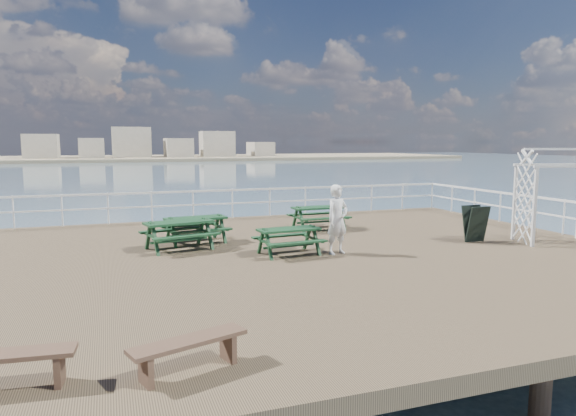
{
  "coord_description": "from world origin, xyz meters",
  "views": [
    {
      "loc": [
        -4.38,
        -11.94,
        2.85
      ],
      "look_at": [
        0.11,
        0.84,
        1.1
      ],
      "focal_mm": 32.0,
      "sensor_mm": 36.0,
      "label": 1
    }
  ],
  "objects_px": {
    "picnic_table_c": "(319,213)",
    "flat_bench_near": "(189,347)",
    "picnic_table_b": "(196,224)",
    "flat_bench_far": "(5,362)",
    "picnic_table_a": "(179,229)",
    "picnic_table_d": "(289,235)",
    "person": "(337,219)",
    "trellis_arbor": "(558,201)"
  },
  "relations": [
    {
      "from": "picnic_table_c",
      "to": "flat_bench_near",
      "type": "bearing_deg",
      "value": -123.16
    },
    {
      "from": "picnic_table_b",
      "to": "flat_bench_far",
      "type": "bearing_deg",
      "value": -121.32
    },
    {
      "from": "picnic_table_a",
      "to": "picnic_table_d",
      "type": "xyz_separation_m",
      "value": [
        2.55,
        -1.56,
        -0.06
      ]
    },
    {
      "from": "picnic_table_d",
      "to": "flat_bench_far",
      "type": "xyz_separation_m",
      "value": [
        -5.48,
        -5.7,
        -0.16
      ]
    },
    {
      "from": "picnic_table_c",
      "to": "picnic_table_b",
      "type": "bearing_deg",
      "value": -168.95
    },
    {
      "from": "picnic_table_c",
      "to": "flat_bench_far",
      "type": "height_order",
      "value": "picnic_table_c"
    },
    {
      "from": "picnic_table_d",
      "to": "person",
      "type": "xyz_separation_m",
      "value": [
        1.19,
        -0.34,
        0.4
      ]
    },
    {
      "from": "picnic_table_b",
      "to": "picnic_table_c",
      "type": "height_order",
      "value": "picnic_table_c"
    },
    {
      "from": "picnic_table_b",
      "to": "trellis_arbor",
      "type": "relative_size",
      "value": 0.7
    },
    {
      "from": "trellis_arbor",
      "to": "picnic_table_c",
      "type": "bearing_deg",
      "value": 157.42
    },
    {
      "from": "picnic_table_d",
      "to": "flat_bench_near",
      "type": "xyz_separation_m",
      "value": [
        -3.42,
        -5.95,
        -0.17
      ]
    },
    {
      "from": "picnic_table_a",
      "to": "person",
      "type": "relative_size",
      "value": 1.15
    },
    {
      "from": "picnic_table_a",
      "to": "flat_bench_near",
      "type": "height_order",
      "value": "picnic_table_a"
    },
    {
      "from": "trellis_arbor",
      "to": "person",
      "type": "xyz_separation_m",
      "value": [
        -6.52,
        0.72,
        -0.3
      ]
    },
    {
      "from": "trellis_arbor",
      "to": "person",
      "type": "height_order",
      "value": "trellis_arbor"
    },
    {
      "from": "picnic_table_c",
      "to": "flat_bench_near",
      "type": "height_order",
      "value": "picnic_table_c"
    },
    {
      "from": "picnic_table_c",
      "to": "trellis_arbor",
      "type": "bearing_deg",
      "value": -40.11
    },
    {
      "from": "flat_bench_far",
      "to": "person",
      "type": "height_order",
      "value": "person"
    },
    {
      "from": "picnic_table_c",
      "to": "flat_bench_near",
      "type": "xyz_separation_m",
      "value": [
        -5.62,
        -9.24,
        -0.22
      ]
    },
    {
      "from": "picnic_table_d",
      "to": "picnic_table_c",
      "type": "bearing_deg",
      "value": 51.08
    },
    {
      "from": "picnic_table_d",
      "to": "flat_bench_far",
      "type": "distance_m",
      "value": 7.91
    },
    {
      "from": "picnic_table_b",
      "to": "person",
      "type": "distance_m",
      "value": 4.16
    },
    {
      "from": "flat_bench_near",
      "to": "flat_bench_far",
      "type": "bearing_deg",
      "value": 154.33
    },
    {
      "from": "picnic_table_b",
      "to": "picnic_table_c",
      "type": "distance_m",
      "value": 4.29
    },
    {
      "from": "picnic_table_a",
      "to": "flat_bench_near",
      "type": "relative_size",
      "value": 1.33
    },
    {
      "from": "picnic_table_d",
      "to": "picnic_table_a",
      "type": "bearing_deg",
      "value": 143.43
    },
    {
      "from": "person",
      "to": "trellis_arbor",
      "type": "bearing_deg",
      "value": -23.31
    },
    {
      "from": "picnic_table_a",
      "to": "trellis_arbor",
      "type": "relative_size",
      "value": 0.76
    },
    {
      "from": "flat_bench_far",
      "to": "picnic_table_c",
      "type": "bearing_deg",
      "value": 55.45
    },
    {
      "from": "picnic_table_c",
      "to": "person",
      "type": "relative_size",
      "value": 1.0
    },
    {
      "from": "flat_bench_near",
      "to": "flat_bench_far",
      "type": "distance_m",
      "value": 2.08
    },
    {
      "from": "picnic_table_d",
      "to": "person",
      "type": "distance_m",
      "value": 1.3
    },
    {
      "from": "flat_bench_near",
      "to": "person",
      "type": "distance_m",
      "value": 7.29
    },
    {
      "from": "flat_bench_near",
      "to": "flat_bench_far",
      "type": "relative_size",
      "value": 0.98
    },
    {
      "from": "picnic_table_b",
      "to": "picnic_table_d",
      "type": "height_order",
      "value": "picnic_table_b"
    },
    {
      "from": "picnic_table_a",
      "to": "person",
      "type": "height_order",
      "value": "person"
    },
    {
      "from": "flat_bench_near",
      "to": "picnic_table_a",
      "type": "bearing_deg",
      "value": 64.77
    },
    {
      "from": "person",
      "to": "flat_bench_near",
      "type": "bearing_deg",
      "value": -146.42
    },
    {
      "from": "picnic_table_a",
      "to": "trellis_arbor",
      "type": "xyz_separation_m",
      "value": [
        10.26,
        -2.61,
        0.64
      ]
    },
    {
      "from": "picnic_table_b",
      "to": "picnic_table_c",
      "type": "bearing_deg",
      "value": 5.14
    },
    {
      "from": "picnic_table_a",
      "to": "picnic_table_b",
      "type": "distance_m",
      "value": 0.96
    },
    {
      "from": "picnic_table_a",
      "to": "picnic_table_d",
      "type": "distance_m",
      "value": 2.99
    }
  ]
}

